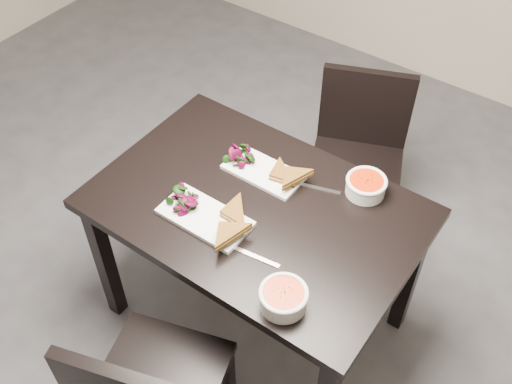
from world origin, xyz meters
TOP-DOWN VIEW (x-y plane):
  - ground at (0.00, 0.00)m, footprint 5.00×5.00m
  - table at (0.31, 0.32)m, footprint 1.20×0.80m
  - chair_far at (0.36, 1.08)m, footprint 0.55×0.55m
  - plate_near at (0.20, 0.16)m, footprint 0.34×0.17m
  - sandwich_near at (0.26, 0.17)m, footprint 0.17×0.13m
  - salad_near at (0.10, 0.16)m, footprint 0.11×0.09m
  - soup_bowl_near at (0.63, 0.02)m, footprint 0.16×0.16m
  - cutlery_near at (0.45, 0.13)m, footprint 0.18×0.04m
  - plate_far at (0.24, 0.47)m, footprint 0.31×0.15m
  - sandwich_far at (0.30, 0.46)m, footprint 0.17×0.14m
  - salad_far at (0.14, 0.47)m, footprint 0.10×0.09m
  - soup_bowl_far at (0.61, 0.61)m, footprint 0.16×0.16m
  - cutlery_far at (0.45, 0.53)m, footprint 0.18×0.07m

SIDE VIEW (x-z plane):
  - ground at x=0.00m, z-range 0.00..0.00m
  - chair_far at x=0.36m, z-range 0.06..0.91m
  - table at x=0.31m, z-range 0.28..1.03m
  - cutlery_near at x=0.45m, z-range 0.75..0.75m
  - cutlery_far at x=0.45m, z-range 0.75..0.75m
  - plate_far at x=0.24m, z-range 0.75..0.77m
  - plate_near at x=0.20m, z-range 0.75..0.77m
  - salad_far at x=0.14m, z-range 0.77..0.81m
  - soup_bowl_far at x=0.61m, z-range 0.75..0.82m
  - salad_near at x=0.10m, z-range 0.77..0.81m
  - soup_bowl_near at x=0.63m, z-range 0.75..0.83m
  - sandwich_far at x=0.30m, z-range 0.77..0.82m
  - sandwich_near at x=0.26m, z-range 0.77..0.82m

